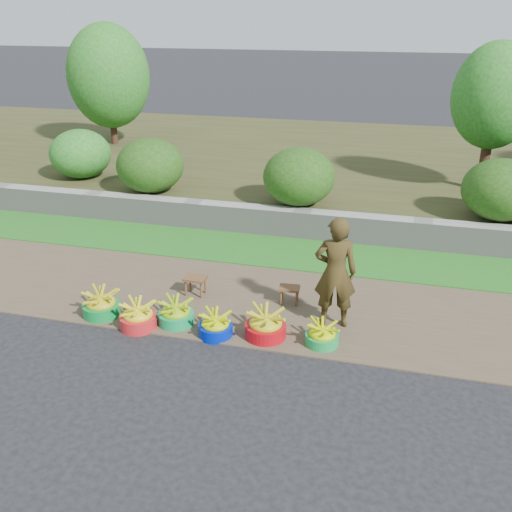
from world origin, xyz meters
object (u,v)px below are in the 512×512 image
(basin_e, at_px, (266,325))
(stool_right, at_px, (289,290))
(basin_c, at_px, (176,314))
(basin_a, at_px, (101,305))
(basin_d, at_px, (215,326))
(basin_f, at_px, (322,335))
(basin_b, at_px, (138,316))
(vendor_woman, at_px, (335,273))
(stool_left, at_px, (195,281))

(basin_e, relative_size, stool_right, 1.71)
(basin_c, bearing_deg, basin_e, -1.16)
(basin_a, relative_size, basin_d, 1.15)
(basin_c, bearing_deg, basin_f, -0.56)
(basin_b, height_order, vendor_woman, vendor_woman)
(basin_c, relative_size, basin_d, 1.08)
(basin_c, xyz_separation_m, basin_d, (0.63, -0.15, -0.01))
(basin_e, xyz_separation_m, vendor_woman, (0.83, 0.57, 0.62))
(basin_d, distance_m, stool_left, 1.25)
(stool_left, bearing_deg, basin_a, -138.96)
(basin_a, height_order, stool_left, basin_a)
(basin_b, distance_m, basin_e, 1.78)
(basin_a, distance_m, basin_f, 3.19)
(basin_c, distance_m, basin_f, 2.06)
(basin_a, height_order, basin_b, basin_a)
(basin_e, bearing_deg, stool_left, 145.51)
(basin_b, xyz_separation_m, stool_right, (1.88, 1.20, 0.06))
(basin_b, bearing_deg, basin_c, 24.73)
(basin_d, height_order, vendor_woman, vendor_woman)
(basin_a, bearing_deg, basin_d, -3.29)
(basin_b, relative_size, stool_left, 1.52)
(basin_c, distance_m, stool_left, 0.90)
(stool_left, bearing_deg, basin_c, -87.40)
(basin_c, bearing_deg, basin_d, -13.70)
(basin_f, relative_size, stool_left, 1.29)
(stool_right, bearing_deg, basin_f, -57.14)
(basin_b, bearing_deg, basin_f, 4.46)
(basin_c, height_order, basin_f, basin_c)
(basin_b, bearing_deg, stool_left, 68.76)
(basin_e, xyz_separation_m, stool_left, (-1.34, 0.92, 0.07))
(basin_c, bearing_deg, stool_right, 34.86)
(stool_left, distance_m, stool_right, 1.45)
(basin_b, xyz_separation_m, basin_d, (1.11, 0.06, -0.02))
(basin_c, relative_size, stool_right, 1.55)
(basin_a, relative_size, basin_b, 1.04)
(basin_d, xyz_separation_m, basin_e, (0.66, 0.13, 0.03))
(basin_f, bearing_deg, vendor_woman, 83.56)
(vendor_woman, bearing_deg, basin_a, 1.34)
(basin_b, relative_size, basin_f, 1.17)
(basin_d, height_order, stool_left, basin_d)
(basin_e, bearing_deg, stool_right, 83.55)
(basin_d, height_order, basin_f, basin_d)
(stool_right, bearing_deg, basin_a, -157.79)
(basin_d, bearing_deg, basin_f, 5.40)
(basin_a, xyz_separation_m, basin_b, (0.66, -0.16, -0.01))
(basin_e, bearing_deg, basin_f, 0.45)
(basin_a, relative_size, stool_left, 1.57)
(vendor_woman, bearing_deg, stool_right, -40.83)
(stool_right, relative_size, vendor_woman, 0.21)
(basin_a, bearing_deg, stool_right, 22.21)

